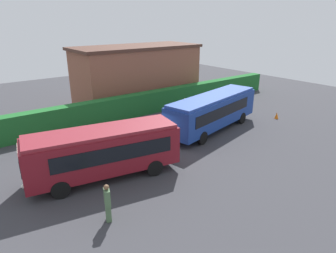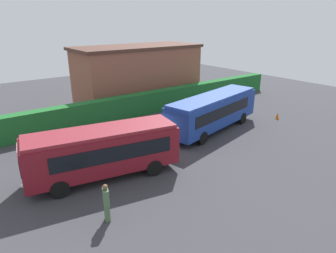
{
  "view_description": "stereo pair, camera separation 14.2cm",
  "coord_description": "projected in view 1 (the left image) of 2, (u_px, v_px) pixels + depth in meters",
  "views": [
    {
      "loc": [
        -10.71,
        -16.12,
        8.85
      ],
      "look_at": [
        1.15,
        -0.7,
        1.72
      ],
      "focal_mm": 31.65,
      "sensor_mm": 36.0,
      "label": 1
    },
    {
      "loc": [
        -10.6,
        -16.21,
        8.85
      ],
      "look_at": [
        1.15,
        -0.7,
        1.72
      ],
      "focal_mm": 31.65,
      "sensor_mm": 36.0,
      "label": 2
    }
  ],
  "objects": [
    {
      "name": "bus_blue",
      "position": [
        213.0,
        110.0,
        24.43
      ],
      "size": [
        10.24,
        4.42,
        2.97
      ],
      "rotation": [
        0.0,
        0.0,
        0.2
      ],
      "color": "navy",
      "rests_on": "ground_plane"
    },
    {
      "name": "depot_building",
      "position": [
        137.0,
        74.0,
        32.46
      ],
      "size": [
        13.71,
        5.92,
        6.13
      ],
      "color": "brown",
      "rests_on": "ground_plane"
    },
    {
      "name": "person_center",
      "position": [
        173.0,
        118.0,
        24.92
      ],
      "size": [
        0.44,
        0.51,
        1.81
      ],
      "rotation": [
        0.0,
        0.0,
        5.8
      ],
      "color": "silver",
      "rests_on": "ground_plane"
    },
    {
      "name": "person_left",
      "position": [
        107.0,
        202.0,
        13.41
      ],
      "size": [
        0.41,
        0.55,
        1.92
      ],
      "rotation": [
        0.0,
        0.0,
        2.81
      ],
      "color": "#4C6B47",
      "rests_on": "ground_plane"
    },
    {
      "name": "traffic_cone",
      "position": [
        277.0,
        116.0,
        27.66
      ],
      "size": [
        0.36,
        0.36,
        0.6
      ],
      "primitive_type": "cone",
      "color": "orange",
      "rests_on": "ground_plane"
    },
    {
      "name": "ground_plane",
      "position": [
        149.0,
        150.0,
        21.17
      ],
      "size": [
        64.0,
        64.0,
        0.0
      ],
      "primitive_type": "plane",
      "color": "#38383D"
    },
    {
      "name": "bus_maroon",
      "position": [
        103.0,
        150.0,
        17.0
      ],
      "size": [
        8.98,
        4.12,
        2.97
      ],
      "rotation": [
        0.0,
        0.0,
        2.95
      ],
      "color": "maroon",
      "rests_on": "ground_plane"
    },
    {
      "name": "person_right",
      "position": [
        185.0,
        107.0,
        28.31
      ],
      "size": [
        0.45,
        0.38,
        1.72
      ],
      "rotation": [
        0.0,
        0.0,
        1.95
      ],
      "color": "olive",
      "rests_on": "ground_plane"
    },
    {
      "name": "hedge_row",
      "position": [
        102.0,
        111.0,
        26.34
      ],
      "size": [
        44.0,
        1.1,
        2.09
      ],
      "primitive_type": "cube",
      "color": "#1D6228",
      "rests_on": "ground_plane"
    }
  ]
}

